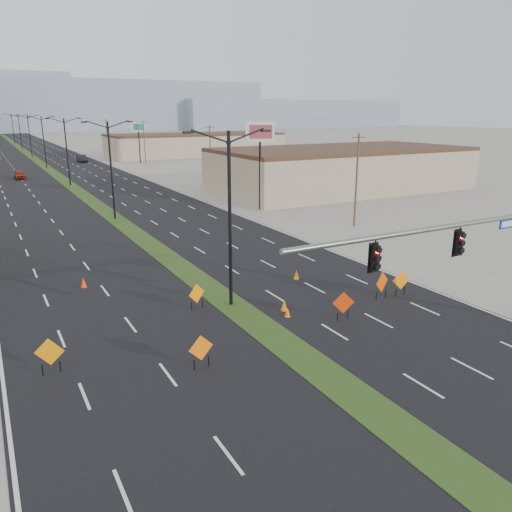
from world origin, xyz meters
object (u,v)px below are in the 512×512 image
streetlight_2 (67,150)px  streetlight_5 (20,131)px  streetlight_0 (230,215)px  car_left (20,175)px  construction_sign_2 (197,294)px  cone_1 (287,312)px  cone_2 (296,275)px  construction_sign_1 (201,349)px  streetlight_4 (29,135)px  streetlight_3 (44,140)px  construction_sign_4 (382,283)px  cone_0 (284,305)px  construction_sign_5 (401,281)px  pole_sign_east_far (138,130)px  car_mid (82,158)px  cone_3 (83,283)px  streetlight_1 (111,167)px  construction_sign_0 (50,353)px  streetlight_6 (13,128)px  signal_mast (484,247)px  pole_sign_east_near (260,138)px  construction_sign_3 (343,304)px

streetlight_2 → streetlight_5: bearing=90.0°
streetlight_0 → car_left: size_ratio=2.49×
construction_sign_2 → cone_1: (3.96, -3.49, -0.62)m
streetlight_0 → cone_2: bearing=19.1°
construction_sign_1 → streetlight_4: bearing=81.4°
streetlight_3 → construction_sign_4: (8.42, -87.53, -4.40)m
streetlight_4 → car_left: size_ratio=2.49×
streetlight_4 → cone_0: 114.41m
construction_sign_5 → pole_sign_east_far: pole_sign_east_far is taller
streetlight_2 → pole_sign_east_far: size_ratio=1.16×
car_mid → cone_3: (-15.58, -86.00, -0.48)m
streetlight_1 → construction_sign_0: bearing=-108.3°
construction_sign_0 → construction_sign_2: bearing=43.7°
streetlight_4 → streetlight_6: size_ratio=1.00×
streetlight_0 → streetlight_3: (0.00, 84.00, 0.00)m
signal_mast → streetlight_2: bearing=97.4°
construction_sign_0 → cone_3: size_ratio=2.50×
streetlight_0 → cone_1: 6.33m
streetlight_0 → car_mid: size_ratio=2.05×
streetlight_5 → construction_sign_5: (9.92, -143.61, -4.49)m
streetlight_5 → construction_sign_4: 143.85m
streetlight_6 → construction_sign_2: bearing=-90.7°
streetlight_2 → streetlight_5: size_ratio=1.00×
streetlight_2 → construction_sign_5: bearing=-80.6°
streetlight_4 → construction_sign_5: 116.13m
construction_sign_4 → pole_sign_east_near: size_ratio=0.18×
pole_sign_east_far → construction_sign_3: bearing=-91.3°
car_mid → pole_sign_east_far: 15.12m
streetlight_0 → construction_sign_0: size_ratio=6.04×
cone_2 → construction_sign_5: bearing=-55.2°
streetlight_5 → construction_sign_1: bearing=-91.8°
construction_sign_3 → pole_sign_east_far: 91.20m
streetlight_1 → car_mid: (8.54, 65.34, -4.61)m
streetlight_5 → cone_3: streetlight_5 is taller
streetlight_0 → streetlight_5: size_ratio=1.00×
construction_sign_4 → cone_2: construction_sign_4 is taller
streetlight_4 → streetlight_6: (0.00, 56.00, 0.00)m
construction_sign_5 → pole_sign_east_near: bearing=88.2°
car_left → pole_sign_east_near: bearing=-64.3°
signal_mast → cone_3: 23.75m
construction_sign_0 → pole_sign_east_far: 93.30m
signal_mast → streetlight_1: streetlight_1 is taller
streetlight_6 → cone_2: (5.96, -165.93, -5.09)m
streetlight_0 → cone_3: size_ratio=15.13×
streetlight_3 → construction_sign_1: 90.37m
car_mid → construction_sign_0: (-18.92, -96.76, 0.17)m
streetlight_4 → streetlight_5: size_ratio=1.00×
cone_3 → construction_sign_1: bearing=-79.2°
construction_sign_0 → pole_sign_east_near: (26.42, 28.53, 7.10)m
streetlight_1 → streetlight_5: bearing=90.0°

